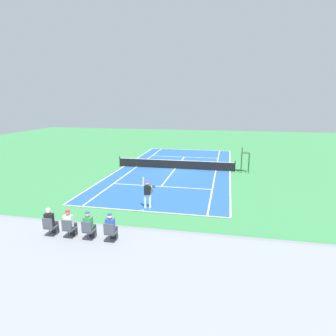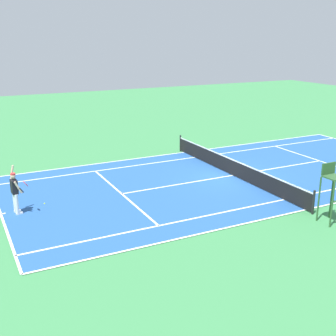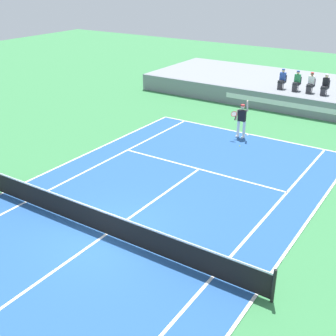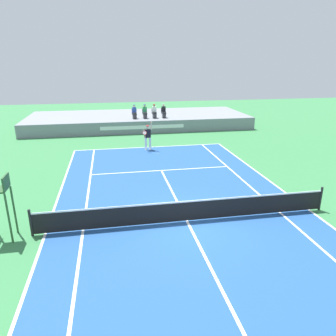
# 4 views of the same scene
# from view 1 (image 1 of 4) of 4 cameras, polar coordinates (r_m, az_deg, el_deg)

# --- Properties ---
(ground_plane) EXTENTS (80.00, 80.00, 0.00)m
(ground_plane) POSITION_cam_1_polar(r_m,az_deg,el_deg) (29.73, 1.41, -0.18)
(ground_plane) COLOR #387F47
(court) EXTENTS (11.08, 23.88, 0.03)m
(court) POSITION_cam_1_polar(r_m,az_deg,el_deg) (29.73, 1.41, -0.16)
(court) COLOR #235193
(court) RESTS_ON ground
(net) EXTENTS (11.98, 0.10, 1.07)m
(net) POSITION_cam_1_polar(r_m,az_deg,el_deg) (29.62, 1.41, 0.80)
(net) COLOR black
(net) RESTS_ON ground
(barrier_wall) EXTENTS (21.27, 0.25, 1.14)m
(barrier_wall) POSITION_cam_1_polar(r_m,az_deg,el_deg) (14.30, -10.82, -13.17)
(barrier_wall) COLOR gray
(barrier_wall) RESTS_ON ground
(bleacher_platform) EXTENTS (21.27, 7.63, 1.14)m
(bleacher_platform) POSITION_cam_1_polar(r_m,az_deg,el_deg) (11.27, -18.93, -21.51)
(bleacher_platform) COLOR gray
(bleacher_platform) RESTS_ON ground
(spectator_seated_0) EXTENTS (0.44, 0.60, 1.26)m
(spectator_seated_0) POSITION_cam_1_polar(r_m,az_deg,el_deg) (12.38, -11.09, -11.43)
(spectator_seated_0) COLOR #474C56
(spectator_seated_0) RESTS_ON bleacher_platform
(spectator_seated_1) EXTENTS (0.44, 0.60, 1.26)m
(spectator_seated_1) POSITION_cam_1_polar(r_m,az_deg,el_deg) (12.77, -15.19, -10.88)
(spectator_seated_1) COLOR #474C56
(spectator_seated_1) RESTS_ON bleacher_platform
(spectator_seated_2) EXTENTS (0.44, 0.60, 1.26)m
(spectator_seated_2) POSITION_cam_1_polar(r_m,az_deg,el_deg) (13.17, -18.71, -10.36)
(spectator_seated_2) COLOR #474C56
(spectator_seated_2) RESTS_ON bleacher_platform
(spectator_seated_3) EXTENTS (0.44, 0.60, 1.26)m
(spectator_seated_3) POSITION_cam_1_polar(r_m,az_deg,el_deg) (13.63, -22.00, -9.84)
(spectator_seated_3) COLOR #474C56
(spectator_seated_3) RESTS_ON bleacher_platform
(tennis_player) EXTENTS (0.75, 0.68, 2.08)m
(tennis_player) POSITION_cam_1_polar(r_m,az_deg,el_deg) (18.86, -4.03, -4.99)
(tennis_player) COLOR white
(tennis_player) RESTS_ON ground
(tennis_ball) EXTENTS (0.07, 0.07, 0.07)m
(tennis_ball) POSITION_cam_1_polar(r_m,az_deg,el_deg) (20.46, -4.56, -6.36)
(tennis_ball) COLOR #D1E533
(tennis_ball) RESTS_ON ground
(umpire_chair) EXTENTS (0.77, 0.77, 2.44)m
(umpire_chair) POSITION_cam_1_polar(r_m,az_deg,el_deg) (29.02, 14.81, 2.19)
(umpire_chair) COLOR #2D562D
(umpire_chair) RESTS_ON ground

